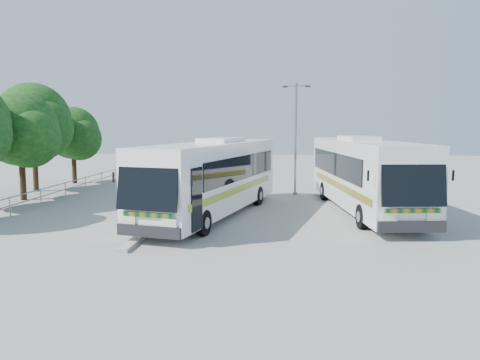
# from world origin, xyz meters

# --- Properties ---
(ground) EXTENTS (100.00, 100.00, 0.00)m
(ground) POSITION_xyz_m (0.00, 0.00, 0.00)
(ground) COLOR gray
(ground) RESTS_ON ground
(kerb_divider) EXTENTS (0.40, 16.00, 0.15)m
(kerb_divider) POSITION_xyz_m (-2.30, 2.00, 0.07)
(kerb_divider) COLOR #B2B2AD
(kerb_divider) RESTS_ON ground
(railing) EXTENTS (0.06, 22.00, 1.00)m
(railing) POSITION_xyz_m (-10.00, 4.00, 0.74)
(railing) COLOR gray
(railing) RESTS_ON ground
(tree_far_c) EXTENTS (4.97, 4.69, 6.49)m
(tree_far_c) POSITION_xyz_m (-12.12, 5.10, 4.26)
(tree_far_c) COLOR #382314
(tree_far_c) RESTS_ON ground
(tree_far_d) EXTENTS (5.62, 5.30, 7.33)m
(tree_far_d) POSITION_xyz_m (-13.31, 8.80, 4.82)
(tree_far_d) COLOR #382314
(tree_far_d) RESTS_ON ground
(tree_far_e) EXTENTS (4.54, 4.28, 5.92)m
(tree_far_e) POSITION_xyz_m (-12.63, 13.30, 3.89)
(tree_far_e) COLOR #382314
(tree_far_e) RESTS_ON ground
(coach_main) EXTENTS (5.68, 13.34, 3.64)m
(coach_main) POSITION_xyz_m (-0.05, 1.22, 1.99)
(coach_main) COLOR white
(coach_main) RESTS_ON ground
(coach_adjacent) EXTENTS (4.19, 13.55, 3.70)m
(coach_adjacent) POSITION_xyz_m (7.57, 3.07, 2.03)
(coach_adjacent) COLOR silver
(coach_adjacent) RESTS_ON ground
(lamppost) EXTENTS (1.75, 0.32, 7.14)m
(lamppost) POSITION_xyz_m (4.22, 8.54, 3.94)
(lamppost) COLOR gray
(lamppost) RESTS_ON ground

